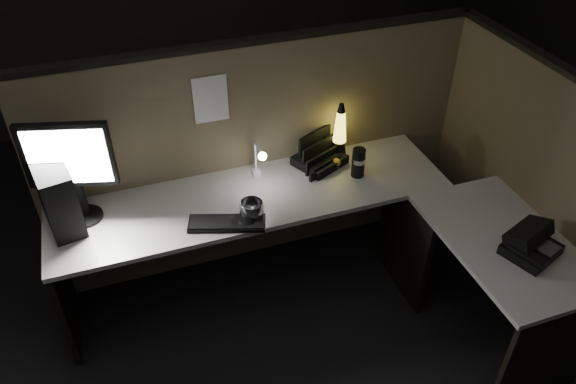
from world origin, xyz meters
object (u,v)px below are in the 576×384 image
object	(u,v)px
pc_tower	(57,195)
lava_lamp	(340,136)
desk_phone	(530,243)
keyboard	(227,223)
monitor	(70,163)

from	to	relation	value
pc_tower	lava_lamp	bearing A→B (deg)	-7.86
lava_lamp	desk_phone	size ratio (longest dim) A/B	1.19
pc_tower	keyboard	size ratio (longest dim) A/B	0.91
pc_tower	monitor	world-z (taller)	monitor
monitor	desk_phone	distance (m)	2.37
monitor	desk_phone	xyz separation A→B (m)	(2.11, -1.04, -0.30)
lava_lamp	desk_phone	distance (m)	1.25
keyboard	lava_lamp	world-z (taller)	lava_lamp
keyboard	lava_lamp	distance (m)	0.93
pc_tower	desk_phone	distance (m)	2.44
lava_lamp	keyboard	bearing A→B (deg)	-153.98
monitor	keyboard	world-z (taller)	monitor
desk_phone	keyboard	bearing A→B (deg)	132.28
pc_tower	desk_phone	bearing A→B (deg)	-35.92
monitor	lava_lamp	distance (m)	1.56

